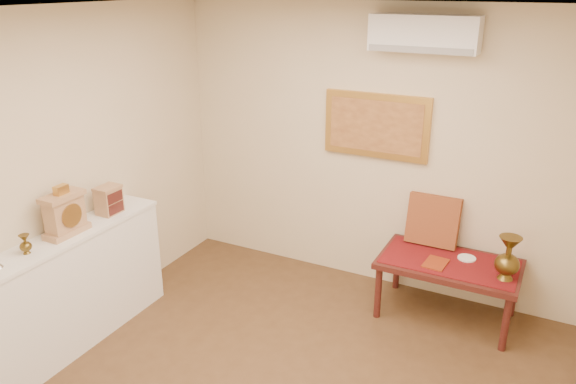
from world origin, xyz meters
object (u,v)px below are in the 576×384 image
Objects in this scene: mantel_clock at (65,214)px; low_table at (449,268)px; display_ledge at (62,295)px; brass_urn_tall at (509,254)px; wooden_chest at (109,200)px.

mantel_clock reaches higher than low_table.
display_ledge is at bearing -144.90° from low_table.
wooden_chest is (-3.14, -1.17, 0.32)m from brass_urn_tall.
display_ledge is 0.68m from mantel_clock.
low_table is (2.67, 1.27, -0.62)m from wooden_chest.
mantel_clock is (0.01, 0.13, 0.66)m from display_ledge.
wooden_chest is at bearing 89.14° from display_ledge.
display_ledge is 1.68× the size of low_table.
display_ledge is at bearing -150.53° from brass_urn_tall.
mantel_clock reaches higher than display_ledge.
display_ledge is (-3.15, -1.78, -0.30)m from brass_urn_tall.
wooden_chest is (-0.01, 0.47, -0.05)m from mantel_clock.
wooden_chest is at bearing -154.52° from low_table.
display_ledge is 4.93× the size of mantel_clock.
wooden_chest is 0.20× the size of low_table.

